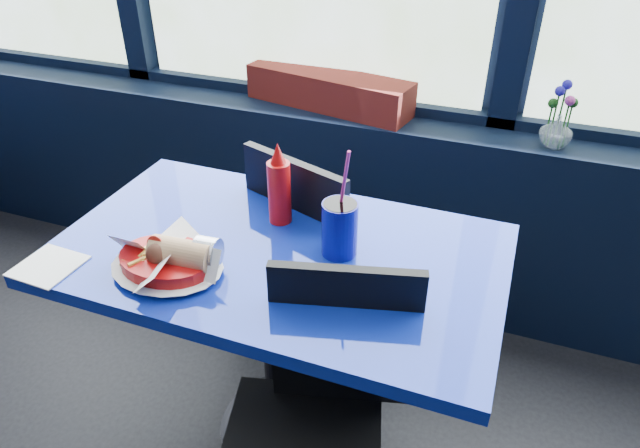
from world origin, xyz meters
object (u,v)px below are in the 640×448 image
Objects in this scene: planter_box at (329,90)px; ketchup_bottle at (279,188)px; flower_vase at (557,127)px; soda_cup at (340,227)px; near_table at (280,300)px; chair_near_front at (319,407)px; food_basket at (168,260)px; chair_near_back at (298,247)px.

planter_box is 2.75× the size of ketchup_bottle.
flower_vase is 0.99m from ketchup_bottle.
planter_box is at bearing 111.73° from soda_cup.
soda_cup is at bearing -56.98° from planter_box.
soda_cup is (0.16, 0.04, 0.26)m from near_table.
chair_near_front is 0.45m from soda_cup.
flower_vase reaches higher than ketchup_bottle.
near_table is 0.31m from soda_cup.
chair_near_front is 0.59m from ketchup_bottle.
food_basket is (-0.22, -0.18, 0.22)m from near_table.
soda_cup reaches higher than near_table.
flower_vase reaches higher than food_basket.
flower_vase is at bearing 57.10° from soda_cup.
chair_near_front is 2.69× the size of soda_cup.
food_basket is (-0.14, -0.51, 0.26)m from chair_near_back.
near_table is 3.77× the size of food_basket.
food_basket is (-0.04, -1.08, -0.08)m from planter_box.
chair_near_back is 2.84× the size of food_basket.
soda_cup is (-0.05, 0.30, 0.34)m from chair_near_front.
food_basket is at bearing -80.63° from planter_box.
soda_cup is (0.21, -0.09, -0.03)m from ketchup_bottle.
flower_vase is at bearing 6.34° from planter_box.
flower_vase is at bearing 69.62° from food_basket.
planter_box reaches higher than near_table.
flower_vase is at bearing -126.62° from chair_near_back.
ketchup_bottle is (-0.27, 0.39, 0.37)m from chair_near_front.
soda_cup is at bearing -122.90° from flower_vase.
chair_near_back is 2.84× the size of soda_cup.
near_table is 0.34m from chair_near_front.
chair_near_front is 0.65m from chair_near_back.
ketchup_bottle is at bearing 83.22° from food_basket.
chair_near_front is at bearing -49.63° from near_table.
planter_box is 0.92m from soda_cup.
soda_cup reaches higher than chair_near_front.
chair_near_front is (0.22, -0.25, -0.08)m from near_table.
soda_cup is at bearing 149.89° from chair_near_back.
chair_near_back is at bearing -68.70° from planter_box.
planter_box is (-0.40, 1.15, 0.38)m from chair_near_front.
soda_cup is at bearing 85.81° from chair_near_front.
food_basket is at bearing -139.54° from near_table.
flower_vase is at bearing 43.96° from ketchup_bottle.
flower_vase is (0.67, 0.82, 0.30)m from near_table.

